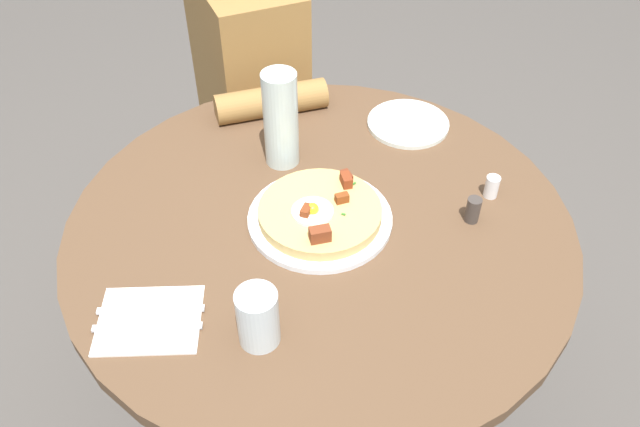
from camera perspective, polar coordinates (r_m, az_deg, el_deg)
ground_plane at (r=1.82m, az=-0.00°, el=-17.13°), size 6.00×6.00×0.00m
dining_table at (r=1.37m, az=-0.00°, el=-5.75°), size 0.98×0.98×0.72m
person_seated at (r=1.88m, az=-5.99°, el=8.16°), size 0.52×0.30×1.14m
pizza_plate at (r=1.24m, az=0.00°, el=-0.49°), size 0.28×0.28×0.01m
breakfast_pizza at (r=1.23m, az=0.02°, el=0.11°), size 0.24×0.24×0.05m
bread_plate at (r=1.50m, az=7.80°, el=7.91°), size 0.19×0.19×0.01m
napkin at (r=1.12m, az=-14.85°, el=-9.09°), size 0.19×0.21×0.00m
fork at (r=1.11m, az=-15.04°, el=-9.69°), size 0.08×0.17×0.00m
knife at (r=1.13m, az=-14.76°, el=-8.23°), size 0.08×0.17×0.00m
water_glass at (r=1.03m, az=-5.52°, el=-9.16°), size 0.07×0.07×0.11m
water_bottle at (r=1.33m, az=-3.59°, el=8.29°), size 0.07×0.07×0.21m
salt_shaker at (r=1.33m, az=14.97°, el=2.31°), size 0.03×0.03×0.05m
pepper_shaker at (r=1.26m, az=13.40°, el=0.32°), size 0.03×0.03×0.05m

